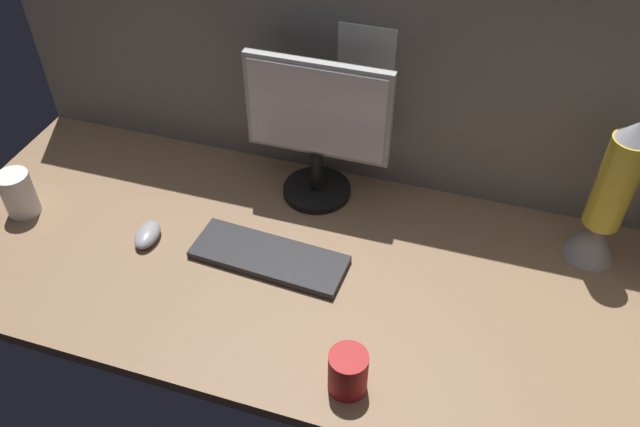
# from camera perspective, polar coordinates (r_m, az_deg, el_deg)

# --- Properties ---
(ground_plane) EXTENTS (1.80, 0.80, 0.03)m
(ground_plane) POSITION_cam_1_polar(r_m,az_deg,el_deg) (1.54, -2.02, -4.39)
(ground_plane) COLOR #8C6B4C
(cubicle_wall_back) EXTENTS (1.80, 0.06, 0.64)m
(cubicle_wall_back) POSITION_cam_1_polar(r_m,az_deg,el_deg) (1.62, 2.13, 13.20)
(cubicle_wall_back) COLOR gray
(cubicle_wall_back) RESTS_ON ground_plane
(monitor) EXTENTS (0.37, 0.18, 0.39)m
(monitor) POSITION_cam_1_polar(r_m,az_deg,el_deg) (1.58, -0.24, 7.77)
(monitor) COLOR black
(monitor) RESTS_ON ground_plane
(keyboard) EXTENTS (0.38, 0.15, 0.02)m
(keyboard) POSITION_cam_1_polar(r_m,az_deg,el_deg) (1.52, -4.57, -3.89)
(keyboard) COLOR #262628
(keyboard) RESTS_ON ground_plane
(mouse) EXTENTS (0.07, 0.10, 0.03)m
(mouse) POSITION_cam_1_polar(r_m,az_deg,el_deg) (1.62, -15.13, -1.83)
(mouse) COLOR #99999E
(mouse) RESTS_ON ground_plane
(mug_ceramic_white) EXTENTS (0.08, 0.08, 0.12)m
(mug_ceramic_white) POSITION_cam_1_polar(r_m,az_deg,el_deg) (1.78, -25.30, 1.60)
(mug_ceramic_white) COLOR white
(mug_ceramic_white) RESTS_ON ground_plane
(mug_red_plastic) EXTENTS (0.08, 0.08, 0.10)m
(mug_red_plastic) POSITION_cam_1_polar(r_m,az_deg,el_deg) (1.27, 2.51, -13.92)
(mug_red_plastic) COLOR red
(mug_red_plastic) RESTS_ON ground_plane
(lava_lamp) EXTENTS (0.12, 0.12, 0.38)m
(lava_lamp) POSITION_cam_1_polar(r_m,az_deg,el_deg) (1.57, 24.25, 0.75)
(lava_lamp) COLOR #A5A5AD
(lava_lamp) RESTS_ON ground_plane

